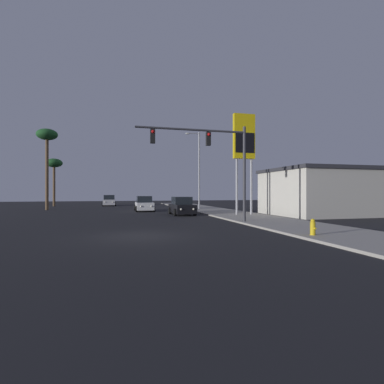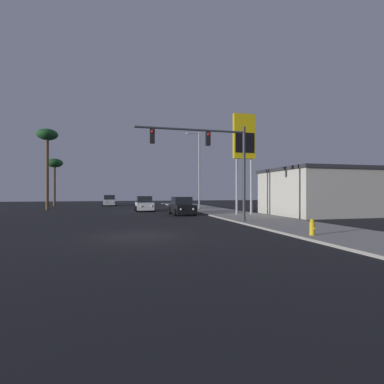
{
  "view_description": "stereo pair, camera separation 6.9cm",
  "coord_description": "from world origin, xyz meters",
  "px_view_note": "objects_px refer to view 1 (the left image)",
  "views": [
    {
      "loc": [
        -1.13,
        -14.59,
        2.11
      ],
      "look_at": [
        6.45,
        14.88,
        2.13
      ],
      "focal_mm": 28.0,
      "sensor_mm": 36.0,
      "label": 1
    },
    {
      "loc": [
        -1.07,
        -14.6,
        2.11
      ],
      "look_at": [
        6.45,
        14.88,
        2.13
      ],
      "focal_mm": 28.0,
      "sensor_mm": 36.0,
      "label": 2
    }
  ],
  "objects_px": {
    "car_silver": "(109,201)",
    "palm_tree_mid": "(47,139)",
    "street_lamp": "(198,167)",
    "traffic_light_mast": "(215,153)",
    "palm_tree_far": "(54,165)",
    "car_black": "(182,207)",
    "fire_hydrant": "(313,227)",
    "car_white": "(144,204)",
    "gas_station_sign": "(244,142)"
  },
  "relations": [
    {
      "from": "car_silver",
      "to": "palm_tree_mid",
      "type": "height_order",
      "value": "palm_tree_mid"
    },
    {
      "from": "car_silver",
      "to": "street_lamp",
      "type": "xyz_separation_m",
      "value": [
        10.3,
        -14.76,
        4.36
      ]
    },
    {
      "from": "traffic_light_mast",
      "to": "palm_tree_far",
      "type": "height_order",
      "value": "palm_tree_far"
    },
    {
      "from": "car_black",
      "to": "fire_hydrant",
      "type": "distance_m",
      "value": 15.63
    },
    {
      "from": "car_white",
      "to": "traffic_light_mast",
      "type": "xyz_separation_m",
      "value": [
        3.31,
        -14.77,
        3.98
      ]
    },
    {
      "from": "fire_hydrant",
      "to": "palm_tree_mid",
      "type": "distance_m",
      "value": 32.35
    },
    {
      "from": "car_black",
      "to": "palm_tree_mid",
      "type": "xyz_separation_m",
      "value": [
        -13.91,
        11.18,
        7.61
      ]
    },
    {
      "from": "fire_hydrant",
      "to": "palm_tree_far",
      "type": "xyz_separation_m",
      "value": [
        -17.78,
        36.55,
        5.69
      ]
    },
    {
      "from": "car_white",
      "to": "car_black",
      "type": "bearing_deg",
      "value": 115.22
    },
    {
      "from": "traffic_light_mast",
      "to": "palm_tree_mid",
      "type": "distance_m",
      "value": 24.51
    },
    {
      "from": "car_white",
      "to": "fire_hydrant",
      "type": "height_order",
      "value": "car_white"
    },
    {
      "from": "street_lamp",
      "to": "palm_tree_mid",
      "type": "distance_m",
      "value": 18.2
    },
    {
      "from": "street_lamp",
      "to": "fire_hydrant",
      "type": "xyz_separation_m",
      "value": [
        -0.51,
        -21.66,
        -4.63
      ]
    },
    {
      "from": "car_black",
      "to": "traffic_light_mast",
      "type": "xyz_separation_m",
      "value": [
        0.38,
        -8.4,
        3.98
      ]
    },
    {
      "from": "car_black",
      "to": "palm_tree_mid",
      "type": "relative_size",
      "value": 0.45
    },
    {
      "from": "palm_tree_mid",
      "to": "palm_tree_far",
      "type": "bearing_deg",
      "value": 96.02
    },
    {
      "from": "car_silver",
      "to": "palm_tree_far",
      "type": "relative_size",
      "value": 0.6
    },
    {
      "from": "car_white",
      "to": "traffic_light_mast",
      "type": "distance_m",
      "value": 15.65
    },
    {
      "from": "car_black",
      "to": "gas_station_sign",
      "type": "bearing_deg",
      "value": 152.11
    },
    {
      "from": "street_lamp",
      "to": "traffic_light_mast",
      "type": "bearing_deg",
      "value": -101.32
    },
    {
      "from": "traffic_light_mast",
      "to": "fire_hydrant",
      "type": "height_order",
      "value": "traffic_light_mast"
    },
    {
      "from": "street_lamp",
      "to": "fire_hydrant",
      "type": "height_order",
      "value": "street_lamp"
    },
    {
      "from": "car_black",
      "to": "fire_hydrant",
      "type": "height_order",
      "value": "car_black"
    },
    {
      "from": "car_white",
      "to": "palm_tree_mid",
      "type": "xyz_separation_m",
      "value": [
        -10.98,
        4.81,
        7.61
      ]
    },
    {
      "from": "car_black",
      "to": "fire_hydrant",
      "type": "xyz_separation_m",
      "value": [
        2.82,
        -15.37,
        -0.27
      ]
    },
    {
      "from": "car_silver",
      "to": "car_black",
      "type": "relative_size",
      "value": 1.0
    },
    {
      "from": "car_silver",
      "to": "gas_station_sign",
      "type": "distance_m",
      "value": 27.23
    },
    {
      "from": "traffic_light_mast",
      "to": "palm_tree_far",
      "type": "xyz_separation_m",
      "value": [
        -15.34,
        29.58,
        1.44
      ]
    },
    {
      "from": "fire_hydrant",
      "to": "palm_tree_mid",
      "type": "relative_size",
      "value": 0.08
    },
    {
      "from": "street_lamp",
      "to": "palm_tree_mid",
      "type": "xyz_separation_m",
      "value": [
        -17.23,
        4.89,
        3.25
      ]
    },
    {
      "from": "car_white",
      "to": "palm_tree_mid",
      "type": "distance_m",
      "value": 14.2
    },
    {
      "from": "car_silver",
      "to": "street_lamp",
      "type": "distance_m",
      "value": 18.52
    },
    {
      "from": "gas_station_sign",
      "to": "palm_tree_far",
      "type": "distance_m",
      "value": 31.15
    },
    {
      "from": "traffic_light_mast",
      "to": "palm_tree_mid",
      "type": "xyz_separation_m",
      "value": [
        -14.29,
        19.58,
        3.63
      ]
    },
    {
      "from": "car_white",
      "to": "fire_hydrant",
      "type": "relative_size",
      "value": 5.68
    },
    {
      "from": "car_silver",
      "to": "car_black",
      "type": "bearing_deg",
      "value": 108.58
    },
    {
      "from": "gas_station_sign",
      "to": "traffic_light_mast",
      "type": "bearing_deg",
      "value": -129.41
    },
    {
      "from": "traffic_light_mast",
      "to": "palm_tree_mid",
      "type": "height_order",
      "value": "palm_tree_mid"
    },
    {
      "from": "car_white",
      "to": "traffic_light_mast",
      "type": "height_order",
      "value": "traffic_light_mast"
    },
    {
      "from": "fire_hydrant",
      "to": "traffic_light_mast",
      "type": "bearing_deg",
      "value": 109.24
    },
    {
      "from": "fire_hydrant",
      "to": "palm_tree_far",
      "type": "relative_size",
      "value": 0.11
    },
    {
      "from": "traffic_light_mast",
      "to": "street_lamp",
      "type": "distance_m",
      "value": 14.98
    },
    {
      "from": "car_white",
      "to": "car_silver",
      "type": "bearing_deg",
      "value": -74.01
    },
    {
      "from": "car_white",
      "to": "palm_tree_mid",
      "type": "bearing_deg",
      "value": -23.08
    },
    {
      "from": "traffic_light_mast",
      "to": "gas_station_sign",
      "type": "bearing_deg",
      "value": 50.59
    },
    {
      "from": "car_silver",
      "to": "traffic_light_mast",
      "type": "xyz_separation_m",
      "value": [
        7.36,
        -29.45,
        3.98
      ]
    },
    {
      "from": "palm_tree_far",
      "to": "palm_tree_mid",
      "type": "xyz_separation_m",
      "value": [
        1.05,
        -10.0,
        2.19
      ]
    },
    {
      "from": "car_white",
      "to": "gas_station_sign",
      "type": "bearing_deg",
      "value": 132.32
    },
    {
      "from": "palm_tree_mid",
      "to": "street_lamp",
      "type": "bearing_deg",
      "value": -15.84
    },
    {
      "from": "car_white",
      "to": "palm_tree_far",
      "type": "height_order",
      "value": "palm_tree_far"
    }
  ]
}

